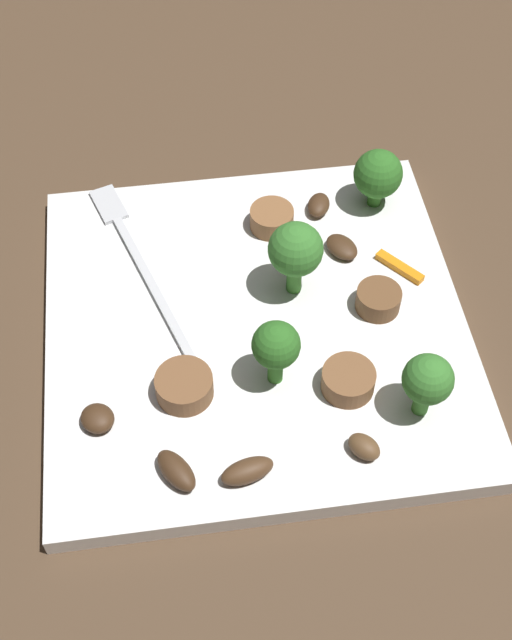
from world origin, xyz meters
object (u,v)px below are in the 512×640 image
broccoli_floret_0 (296,251)px  broccoli_floret_3 (378,175)px  sausage_slice_0 (272,219)px  mushroom_0 (342,247)px  sausage_slice_3 (348,380)px  mushroom_1 (364,447)px  broccoli_floret_2 (428,381)px  fork (138,259)px  mushroom_2 (176,471)px  broccoli_floret_1 (276,347)px  mushroom_4 (97,418)px  plate (256,326)px  pepper_strip_1 (400,267)px  sausage_slice_2 (379,303)px  mushroom_5 (247,471)px  mushroom_3 (319,205)px  sausage_slice_1 (184,386)px

broccoli_floret_0 → broccoli_floret_3: size_ratio=1.25×
sausage_slice_0 → mushroom_0: bearing=-124.7°
sausage_slice_3 → mushroom_1: sausage_slice_3 is taller
broccoli_floret_2 → broccoli_floret_0: bearing=30.0°
fork → mushroom_2: bearing=166.5°
broccoli_floret_1 → broccoli_floret_2: size_ratio=1.04×
mushroom_4 → broccoli_floret_0: bearing=-56.7°
fork → broccoli_floret_2: broccoli_floret_2 is taller
fork → broccoli_floret_0: (-0.04, -0.10, 0.04)m
plate → mushroom_2: 0.12m
mushroom_2 → mushroom_0: bearing=-39.2°
pepper_strip_1 → sausage_slice_0: bearing=57.0°
sausage_slice_2 → mushroom_2: (-0.10, 0.14, -0.00)m
mushroom_1 → pepper_strip_1: bearing=-22.0°
sausage_slice_0 → mushroom_5: size_ratio=0.98×
plate → sausage_slice_2: sausage_slice_2 is taller
sausage_slice_0 → fork: bearing=101.5°
plate → broccoli_floret_3: size_ratio=5.94×
broccoli_floret_0 → plate: bearing=128.8°
fork → pepper_strip_1: bearing=-118.5°
sausage_slice_2 → mushroom_5: (-0.11, 0.10, -0.00)m
mushroom_3 → sausage_slice_2: bearing=-166.8°
sausage_slice_1 → mushroom_5: 0.07m
broccoli_floret_0 → sausage_slice_2: bearing=-116.6°
sausage_slice_0 → broccoli_floret_3: bearing=-80.5°
plate → broccoli_floret_3: 0.14m
mushroom_5 → fork: bearing=17.1°
plate → broccoli_floret_3: broccoli_floret_3 is taller
mushroom_1 → sausage_slice_0: bearing=8.0°
mushroom_3 → broccoli_floret_0: bearing=157.0°
pepper_strip_1 → mushroom_2: bearing=129.5°
sausage_slice_1 → mushroom_3: sausage_slice_1 is taller
broccoli_floret_3 → broccoli_floret_0: bearing=135.2°
sausage_slice_2 → mushroom_0: (0.05, 0.01, -0.00)m
broccoli_floret_3 → pepper_strip_1: bearing=-177.2°
sausage_slice_1 → mushroom_5: bearing=-153.4°
fork → mushroom_5: (-0.17, -0.05, 0.00)m
plate → broccoli_floret_1: (-0.05, -0.01, 0.04)m
broccoli_floret_3 → sausage_slice_1: bearing=133.8°
mushroom_5 → sausage_slice_0: bearing=-12.5°
broccoli_floret_1 → sausage_slice_0: size_ratio=1.61×
broccoli_floret_0 → mushroom_1: size_ratio=2.78×
mushroom_1 → mushroom_3: (0.20, -0.01, -0.00)m
sausage_slice_2 → mushroom_2: bearing=125.8°
plate → fork: (0.06, 0.07, 0.01)m
sausage_slice_3 → mushroom_1: (-0.05, -0.00, -0.00)m
broccoli_floret_1 → mushroom_5: size_ratio=1.59×
broccoli_floret_0 → sausage_slice_3: 0.09m
broccoli_floret_3 → broccoli_floret_1: bearing=146.3°
sausage_slice_3 → broccoli_floret_3: bearing=-18.4°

